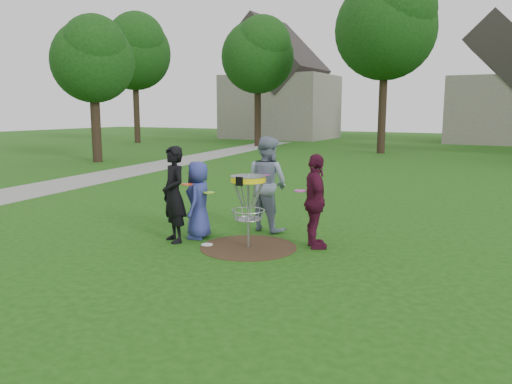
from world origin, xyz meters
The scene contains 11 objects.
ground centered at (0.00, 0.00, 0.00)m, with size 100.00×100.00×0.00m, color #19470F.
dirt_patch centered at (0.00, 0.00, 0.00)m, with size 1.80×1.80×0.01m, color #47331E.
concrete_path centered at (-10.00, 8.00, 0.01)m, with size 2.20×40.00×0.02m, color #9E9E99.
player_blue centered at (-1.22, 0.16, 0.77)m, with size 0.75×0.49×1.53m, color #323A8C.
player_black centered at (-1.46, -0.30, 0.93)m, with size 0.68×0.44×1.85m, color black.
player_grey centered at (-0.32, 1.40, 0.99)m, with size 0.97×0.75×1.99m, color #808BA5.
player_maroon centered at (1.09, 0.57, 0.87)m, with size 1.02×0.42×1.74m, color #52122D.
disc_on_grass centered at (-0.76, -0.24, 0.01)m, with size 0.22×0.22×0.02m, color white.
disc_golf_basket centered at (0.00, 0.00, 1.02)m, with size 0.66×0.67×1.38m.
held_discs centered at (-0.39, 0.36, 1.09)m, with size 2.25×1.59×0.30m.
tree_row centered at (0.44, 20.67, 6.21)m, with size 51.20×17.42×9.90m.
Camera 1 is at (4.35, -7.85, 2.53)m, focal length 35.00 mm.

